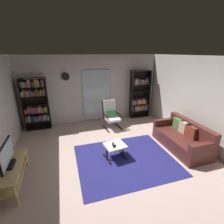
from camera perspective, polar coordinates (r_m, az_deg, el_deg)
ground_plane at (r=4.55m, az=0.65°, el=-16.20°), size 7.02×7.02×0.00m
wall_back at (r=6.64m, az=-7.01°, el=7.81°), size 5.60×0.06×2.60m
wall_right at (r=5.36m, az=29.40°, el=2.39°), size 0.06×6.00×2.60m
glass_door_panel at (r=6.67m, az=-5.15°, el=5.72°), size 1.10×0.01×2.00m
area_rug at (r=4.58m, az=4.64°, el=-15.97°), size 2.51×2.14×0.01m
tv_stand at (r=4.20m, az=-31.67°, el=-17.55°), size 0.49×1.26×0.50m
television at (r=4.01m, az=-32.62°, el=-12.72°), size 0.20×0.81×0.50m
bookshelf_near_tv at (r=6.45m, az=-24.90°, el=2.89°), size 0.85×0.30×1.86m
bookshelf_near_sofa at (r=7.14m, az=9.36°, el=5.57°), size 0.82×0.30×1.99m
leather_sofa at (r=5.34m, az=23.08°, el=-8.25°), size 0.82×1.76×0.80m
lounge_armchair at (r=6.11m, az=-0.33°, el=-0.59°), size 0.63×0.71×1.02m
ottoman at (r=4.47m, az=1.09°, el=-11.95°), size 0.58×0.55×0.39m
tv_remote at (r=4.45m, az=0.33°, el=-10.99°), size 0.09×0.15×0.02m
cell_phone at (r=4.36m, az=0.89°, el=-11.74°), size 0.12×0.16×0.01m
wall_clock at (r=6.37m, az=-15.78°, el=11.74°), size 0.29×0.03×0.29m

